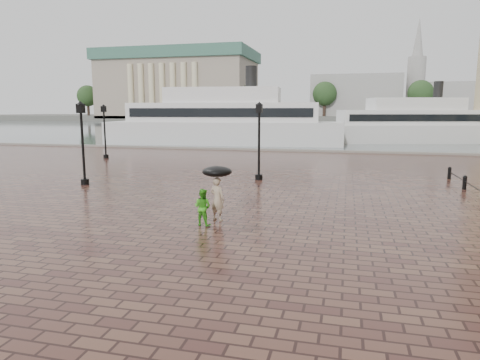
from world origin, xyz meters
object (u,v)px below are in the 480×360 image
object	(u,v)px
ferry_near	(224,121)
ferry_far	(414,124)
street_lamps	(144,137)
child_pedestrian	(203,207)
adult_pedestrian	(217,199)

from	to	relation	value
ferry_near	ferry_far	world-z (taller)	ferry_near
street_lamps	child_pedestrian	size ratio (longest dim) A/B	11.68
street_lamps	ferry_near	xyz separation A→B (m)	(-1.50, 23.80, 0.42)
adult_pedestrian	ferry_far	size ratio (longest dim) A/B	0.07
ferry_far	child_pedestrian	bearing A→B (deg)	-121.07
adult_pedestrian	ferry_far	bearing A→B (deg)	-85.15
child_pedestrian	ferry_near	distance (m)	36.93
street_lamps	ferry_near	bearing A→B (deg)	93.61
adult_pedestrian	ferry_near	xyz separation A→B (m)	(-9.92, 34.82, 1.93)
adult_pedestrian	child_pedestrian	size ratio (longest dim) A/B	1.23
child_pedestrian	ferry_far	size ratio (longest dim) A/B	0.06
adult_pedestrian	child_pedestrian	world-z (taller)	adult_pedestrian
ferry_near	child_pedestrian	bearing A→B (deg)	-80.23
adult_pedestrian	ferry_far	world-z (taller)	ferry_far
street_lamps	ferry_far	distance (m)	38.26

